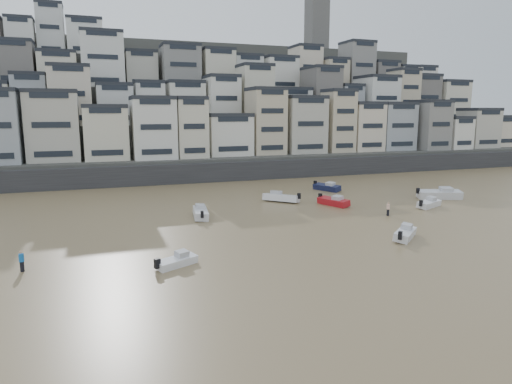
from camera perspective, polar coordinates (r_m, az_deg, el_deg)
name	(u,v)px	position (r m, az deg, el deg)	size (l,w,h in m)	color
ground	(423,374)	(25.50, 20.17, -20.55)	(400.00, 400.00, 0.00)	#907B4D
harbor_wall	(233,171)	(85.88, -2.92, 2.64)	(140.00, 3.00, 3.50)	#38383A
hillside	(206,111)	(124.88, -6.26, 10.06)	(141.04, 66.00, 50.00)	#4C4C47
boat_e	(333,200)	(63.65, 9.66, -1.02)	(5.19, 1.70, 1.42)	#A8141B
boat_i	(327,186)	(75.47, 8.84, 0.72)	(5.20, 1.70, 1.42)	#13193C
boat_d	(429,202)	(65.79, 20.83, -1.23)	(4.79, 1.57, 1.31)	silver
boat_f	(200,211)	(56.01, -6.95, -2.41)	(5.55, 1.82, 1.51)	silver
boat_j	(177,260)	(38.88, -9.89, -8.39)	(4.02, 1.32, 1.10)	white
boat_h	(281,196)	(65.40, 3.17, -0.54)	(5.71, 1.87, 1.56)	silver
boat_a	(405,232)	(48.84, 18.14, -4.79)	(4.88, 1.60, 1.33)	silver
boat_g	(440,193)	(72.65, 21.97, -0.07)	(6.83, 2.24, 1.86)	silver
person_blue	(22,261)	(41.61, -27.25, -7.68)	(0.44, 0.44, 1.74)	#1863B5
person_pink	(388,209)	(58.75, 16.19, -2.04)	(0.44, 0.44, 1.74)	beige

